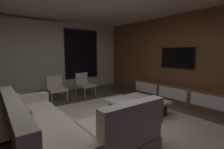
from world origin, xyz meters
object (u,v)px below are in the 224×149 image
accent_chair_near_window (84,83)px  mounted_tv (177,58)px  sectional_couch (60,129)px  accent_chair_by_curtain (56,87)px  media_console (178,94)px  coffee_table (137,107)px  book_stack_on_coffee_table (143,100)px

accent_chair_near_window → mounted_tv: 3.23m
sectional_couch → accent_chair_by_curtain: bearing=73.0°
sectional_couch → media_console: (3.76, 0.22, -0.04)m
coffee_table → mounted_tv: 2.26m
accent_chair_by_curtain → mounted_tv: size_ratio=0.70×
sectional_couch → accent_chair_by_curtain: size_ratio=3.21×
book_stack_on_coffee_table → media_console: (1.67, 0.11, -0.13)m
book_stack_on_coffee_table → media_console: media_console is taller
mounted_tv → book_stack_on_coffee_table: bearing=-170.4°
sectional_couch → mounted_tv: size_ratio=2.24×
accent_chair_by_curtain → media_console: bearing=-39.5°
book_stack_on_coffee_table → accent_chair_by_curtain: size_ratio=0.36×
accent_chair_near_window → mounted_tv: mounted_tv is taller
coffee_table → accent_chair_near_window: (-0.17, 2.48, 0.25)m
book_stack_on_coffee_table → accent_chair_by_curtain: 2.85m
coffee_table → accent_chair_near_window: 2.49m
coffee_table → book_stack_on_coffee_table: bearing=-58.0°
coffee_table → book_stack_on_coffee_table: 0.24m
sectional_couch → book_stack_on_coffee_table: 2.09m
sectional_couch → media_console: sectional_couch is taller
book_stack_on_coffee_table → accent_chair_near_window: 2.61m
media_console → mounted_tv: (0.18, 0.20, 1.10)m
coffee_table → accent_chair_by_curtain: accent_chair_by_curtain is taller
accent_chair_near_window → coffee_table: bearing=-86.2°
coffee_table → media_console: 1.75m
accent_chair_near_window → accent_chair_by_curtain: (-1.03, -0.05, 0.00)m
sectional_couch → coffee_table: (2.01, 0.23, -0.10)m
accent_chair_by_curtain → accent_chair_near_window: bearing=3.0°
accent_chair_near_window → media_console: 3.14m
coffee_table → book_stack_on_coffee_table: book_stack_on_coffee_table is taller
media_console → accent_chair_near_window: bearing=127.6°
sectional_couch → mounted_tv: 4.10m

